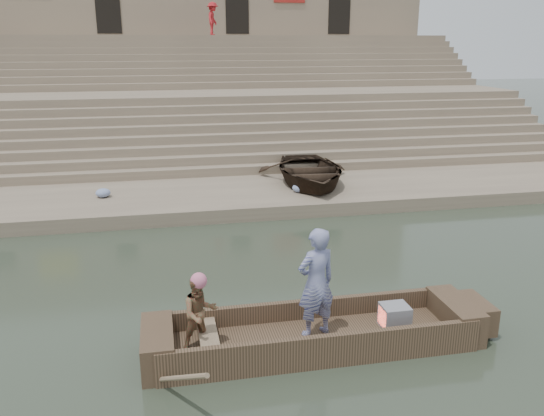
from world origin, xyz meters
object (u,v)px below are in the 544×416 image
object	(u,v)px
television	(394,316)
pedestrian	(213,19)
main_rowboat	(314,341)
beached_rowboat	(309,171)
standing_man	(316,283)
rowing_man	(200,313)

from	to	relation	value
television	pedestrian	xyz separation A→B (m)	(-0.62, 22.93, 5.62)
main_rowboat	beached_rowboat	bearing A→B (deg)	75.32
standing_man	television	world-z (taller)	standing_man
rowing_man	television	bearing A→B (deg)	-15.77
standing_man	beached_rowboat	xyz separation A→B (m)	(2.38, 9.14, -0.31)
television	pedestrian	bearing A→B (deg)	91.56
main_rowboat	pedestrian	bearing A→B (deg)	88.04
main_rowboat	rowing_man	distance (m)	2.00
television	main_rowboat	bearing A→B (deg)	180.00
rowing_man	pedestrian	distance (m)	23.68
standing_man	pedestrian	distance (m)	23.43
beached_rowboat	pedestrian	size ratio (longest dim) A/B	2.58
main_rowboat	beached_rowboat	xyz separation A→B (m)	(2.40, 9.17, 0.74)
main_rowboat	rowing_man	world-z (taller)	rowing_man
main_rowboat	television	size ratio (longest dim) A/B	10.87
pedestrian	beached_rowboat	bearing A→B (deg)	-154.63
television	rowing_man	bearing A→B (deg)	-179.75
standing_man	television	bearing A→B (deg)	161.87
standing_man	rowing_man	distance (m)	1.92
main_rowboat	pedestrian	distance (m)	23.70
pedestrian	rowing_man	bearing A→B (deg)	-167.94
pedestrian	standing_man	bearing A→B (deg)	-163.24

